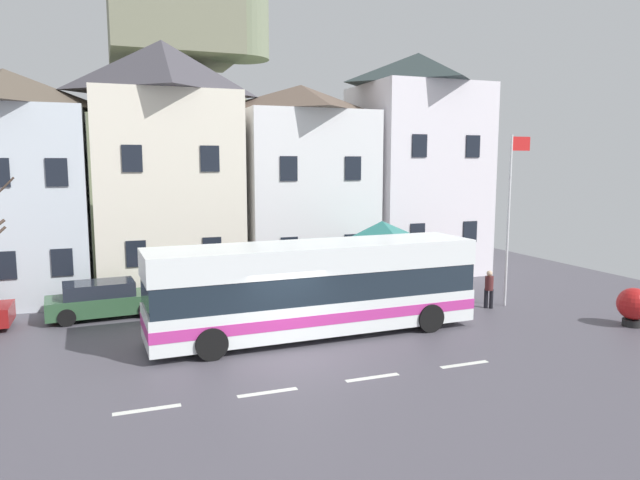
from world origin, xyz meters
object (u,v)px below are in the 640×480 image
object	(u,v)px
townhouse_01	(11,186)
hilltop_castle	(177,136)
parked_car_00	(104,300)
flagpole	(510,208)
transit_bus	(315,289)
pedestrian_02	(446,285)
pedestrian_01	(466,283)
harbour_buoy	(634,305)
public_bench	(406,279)
townhouse_02	(166,167)
townhouse_03	(301,184)
pedestrian_00	(489,287)
townhouse_04	(416,164)
parked_car_01	(423,278)
bus_shelter	(382,234)

from	to	relation	value
townhouse_01	hilltop_castle	xyz separation A→B (m)	(9.69, 22.91, 3.21)
parked_car_00	flagpole	size ratio (longest dim) A/B	0.62
transit_bus	hilltop_castle	bearing A→B (deg)	89.38
townhouse_01	hilltop_castle	world-z (taller)	hilltop_castle
pedestrian_02	flagpole	size ratio (longest dim) A/B	0.22
pedestrian_01	flagpole	size ratio (longest dim) A/B	0.22
hilltop_castle	harbour_buoy	xyz separation A→B (m)	(11.86, -35.54, -7.33)
pedestrian_01	harbour_buoy	distance (m)	6.25
pedestrian_02	public_bench	distance (m)	3.03
townhouse_02	pedestrian_02	distance (m)	13.73
hilltop_castle	transit_bus	distance (m)	33.13
harbour_buoy	pedestrian_02	bearing A→B (deg)	129.67
townhouse_03	pedestrian_02	bearing A→B (deg)	-60.81
public_bench	townhouse_01	bearing A→B (deg)	165.80
pedestrian_02	pedestrian_00	bearing A→B (deg)	-49.25
pedestrian_00	pedestrian_01	xyz separation A→B (m)	(-0.39, 1.03, -0.01)
townhouse_04	pedestrian_01	xyz separation A→B (m)	(-1.82, -7.57, -4.99)
parked_car_01	flagpole	xyz separation A→B (m)	(2.01, -3.33, 3.41)
transit_bus	pedestrian_01	world-z (taller)	transit_bus
townhouse_04	pedestrian_00	world-z (taller)	townhouse_04
parked_car_00	pedestrian_00	world-z (taller)	pedestrian_00
pedestrian_01	public_bench	size ratio (longest dim) A/B	0.93
townhouse_02	harbour_buoy	xyz separation A→B (m)	(15.12, -12.46, -4.90)
townhouse_01	pedestrian_02	world-z (taller)	townhouse_01
townhouse_04	flagpole	bearing A→B (deg)	-93.11
flagpole	townhouse_03	bearing A→B (deg)	126.01
pedestrian_01	townhouse_02	bearing A→B (deg)	147.05
bus_shelter	flagpole	bearing A→B (deg)	-27.86
townhouse_01	townhouse_02	world-z (taller)	townhouse_02
parked_car_00	pedestrian_00	size ratio (longest dim) A/B	2.80
townhouse_01	pedestrian_01	bearing A→B (deg)	-22.98
townhouse_01	transit_bus	distance (m)	14.48
transit_bus	pedestrian_00	bearing A→B (deg)	5.09
hilltop_castle	pedestrian_01	bearing A→B (deg)	-74.99
townhouse_03	pedestrian_02	xyz separation A→B (m)	(4.03, -7.21, -4.08)
transit_bus	bus_shelter	bearing A→B (deg)	37.40
pedestrian_00	parked_car_00	bearing A→B (deg)	164.63
townhouse_01	harbour_buoy	world-z (taller)	townhouse_01
townhouse_02	townhouse_04	size ratio (longest dim) A/B	0.97
townhouse_03	parked_car_00	size ratio (longest dim) A/B	2.22
pedestrian_02	flagpole	xyz separation A→B (m)	(2.12, -1.25, 3.29)
townhouse_02	pedestrian_02	world-z (taller)	townhouse_02
townhouse_04	hilltop_castle	bearing A→B (deg)	113.56
flagpole	harbour_buoy	size ratio (longest dim) A/B	4.97
public_bench	parked_car_00	bearing A→B (deg)	-178.74
townhouse_03	public_bench	xyz separation A→B (m)	(3.77, -4.20, -4.38)
bus_shelter	pedestrian_02	bearing A→B (deg)	-25.51
public_bench	flagpole	xyz separation A→B (m)	(2.38, -4.25, 3.59)
flagpole	townhouse_04	bearing A→B (deg)	86.89
flagpole	pedestrian_02	bearing A→B (deg)	149.51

